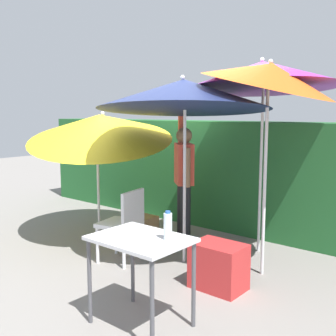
{
  "coord_description": "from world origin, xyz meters",
  "views": [
    {
      "loc": [
        3.29,
        -3.64,
        1.81
      ],
      "look_at": [
        0.0,
        0.3,
        1.1
      ],
      "focal_mm": 43.52,
      "sensor_mm": 36.0,
      "label": 1
    }
  ],
  "objects_px": {
    "umbrella_yellow": "(269,75)",
    "umbrella_navy": "(263,75)",
    "umbrella_orange": "(100,127)",
    "chair_plastic": "(124,221)",
    "person_vendor": "(184,176)",
    "bottle_water": "(168,226)",
    "umbrella_rainbow": "(184,95)",
    "cooler_box": "(219,266)",
    "folding_table": "(141,248)",
    "crate_cardboard": "(140,230)"
  },
  "relations": [
    {
      "from": "umbrella_orange",
      "to": "crate_cardboard",
      "type": "distance_m",
      "value": 1.53
    },
    {
      "from": "person_vendor",
      "to": "folding_table",
      "type": "bearing_deg",
      "value": -61.23
    },
    {
      "from": "bottle_water",
      "to": "umbrella_rainbow",
      "type": "bearing_deg",
      "value": 123.21
    },
    {
      "from": "umbrella_rainbow",
      "to": "bottle_water",
      "type": "relative_size",
      "value": 9.59
    },
    {
      "from": "crate_cardboard",
      "to": "folding_table",
      "type": "xyz_separation_m",
      "value": [
        1.51,
        -1.55,
        0.48
      ]
    },
    {
      "from": "chair_plastic",
      "to": "umbrella_yellow",
      "type": "bearing_deg",
      "value": 27.62
    },
    {
      "from": "person_vendor",
      "to": "bottle_water",
      "type": "distance_m",
      "value": 2.35
    },
    {
      "from": "umbrella_rainbow",
      "to": "umbrella_orange",
      "type": "height_order",
      "value": "umbrella_rainbow"
    },
    {
      "from": "umbrella_orange",
      "to": "chair_plastic",
      "type": "distance_m",
      "value": 1.48
    },
    {
      "from": "umbrella_rainbow",
      "to": "cooler_box",
      "type": "bearing_deg",
      "value": -26.36
    },
    {
      "from": "umbrella_yellow",
      "to": "folding_table",
      "type": "xyz_separation_m",
      "value": [
        -0.28,
        -1.7,
        -1.51
      ]
    },
    {
      "from": "umbrella_yellow",
      "to": "person_vendor",
      "type": "distance_m",
      "value": 1.91
    },
    {
      "from": "cooler_box",
      "to": "bottle_water",
      "type": "distance_m",
      "value": 1.14
    },
    {
      "from": "umbrella_orange",
      "to": "bottle_water",
      "type": "xyz_separation_m",
      "value": [
        2.29,
        -1.27,
        -0.71
      ]
    },
    {
      "from": "umbrella_yellow",
      "to": "cooler_box",
      "type": "relative_size",
      "value": 4.73
    },
    {
      "from": "umbrella_orange",
      "to": "cooler_box",
      "type": "bearing_deg",
      "value": -8.7
    },
    {
      "from": "bottle_water",
      "to": "cooler_box",
      "type": "bearing_deg",
      "value": 96.31
    },
    {
      "from": "person_vendor",
      "to": "chair_plastic",
      "type": "xyz_separation_m",
      "value": [
        -0.06,
        -1.09,
        -0.42
      ]
    },
    {
      "from": "umbrella_rainbow",
      "to": "chair_plastic",
      "type": "height_order",
      "value": "umbrella_rainbow"
    },
    {
      "from": "person_vendor",
      "to": "folding_table",
      "type": "height_order",
      "value": "person_vendor"
    },
    {
      "from": "umbrella_orange",
      "to": "bottle_water",
      "type": "distance_m",
      "value": 2.72
    },
    {
      "from": "umbrella_yellow",
      "to": "umbrella_navy",
      "type": "height_order",
      "value": "umbrella_navy"
    },
    {
      "from": "umbrella_rainbow",
      "to": "umbrella_navy",
      "type": "distance_m",
      "value": 1.08
    },
    {
      "from": "cooler_box",
      "to": "folding_table",
      "type": "relative_size",
      "value": 0.66
    },
    {
      "from": "umbrella_navy",
      "to": "crate_cardboard",
      "type": "distance_m",
      "value": 2.61
    },
    {
      "from": "cooler_box",
      "to": "folding_table",
      "type": "bearing_deg",
      "value": -96.13
    },
    {
      "from": "chair_plastic",
      "to": "umbrella_navy",
      "type": "bearing_deg",
      "value": 52.45
    },
    {
      "from": "person_vendor",
      "to": "crate_cardboard",
      "type": "bearing_deg",
      "value": -129.4
    },
    {
      "from": "chair_plastic",
      "to": "cooler_box",
      "type": "distance_m",
      "value": 1.32
    },
    {
      "from": "chair_plastic",
      "to": "crate_cardboard",
      "type": "xyz_separation_m",
      "value": [
        -0.33,
        0.62,
        -0.32
      ]
    },
    {
      "from": "umbrella_rainbow",
      "to": "crate_cardboard",
      "type": "relative_size",
      "value": 5.95
    },
    {
      "from": "chair_plastic",
      "to": "cooler_box",
      "type": "xyz_separation_m",
      "value": [
        1.28,
        0.1,
        -0.27
      ]
    },
    {
      "from": "umbrella_yellow",
      "to": "person_vendor",
      "type": "height_order",
      "value": "umbrella_yellow"
    },
    {
      "from": "umbrella_navy",
      "to": "crate_cardboard",
      "type": "bearing_deg",
      "value": -151.29
    },
    {
      "from": "cooler_box",
      "to": "crate_cardboard",
      "type": "xyz_separation_m",
      "value": [
        -1.62,
        0.52,
        -0.04
      ]
    },
    {
      "from": "umbrella_navy",
      "to": "folding_table",
      "type": "relative_size",
      "value": 3.16
    },
    {
      "from": "umbrella_rainbow",
      "to": "crate_cardboard",
      "type": "xyz_separation_m",
      "value": [
        -0.86,
        0.15,
        -1.81
      ]
    },
    {
      "from": "chair_plastic",
      "to": "crate_cardboard",
      "type": "relative_size",
      "value": 2.3
    },
    {
      "from": "umbrella_orange",
      "to": "umbrella_yellow",
      "type": "relative_size",
      "value": 0.84
    },
    {
      "from": "umbrella_navy",
      "to": "person_vendor",
      "type": "height_order",
      "value": "umbrella_navy"
    },
    {
      "from": "umbrella_orange",
      "to": "umbrella_rainbow",
      "type": "bearing_deg",
      "value": 1.52
    },
    {
      "from": "umbrella_orange",
      "to": "chair_plastic",
      "type": "relative_size",
      "value": 2.37
    },
    {
      "from": "cooler_box",
      "to": "folding_table",
      "type": "xyz_separation_m",
      "value": [
        -0.11,
        -1.03,
        0.44
      ]
    },
    {
      "from": "umbrella_orange",
      "to": "cooler_box",
      "type": "xyz_separation_m",
      "value": [
        2.19,
        -0.34,
        -1.36
      ]
    },
    {
      "from": "umbrella_navy",
      "to": "cooler_box",
      "type": "relative_size",
      "value": 4.77
    },
    {
      "from": "umbrella_yellow",
      "to": "umbrella_navy",
      "type": "xyz_separation_m",
      "value": [
        -0.39,
        0.62,
        0.07
      ]
    },
    {
      "from": "umbrella_navy",
      "to": "cooler_box",
      "type": "bearing_deg",
      "value": -80.06
    },
    {
      "from": "person_vendor",
      "to": "bottle_water",
      "type": "xyz_separation_m",
      "value": [
        1.33,
        -1.93,
        -0.05
      ]
    },
    {
      "from": "umbrella_orange",
      "to": "umbrella_navy",
      "type": "bearing_deg",
      "value": 25.72
    },
    {
      "from": "chair_plastic",
      "to": "crate_cardboard",
      "type": "bearing_deg",
      "value": 118.39
    }
  ]
}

